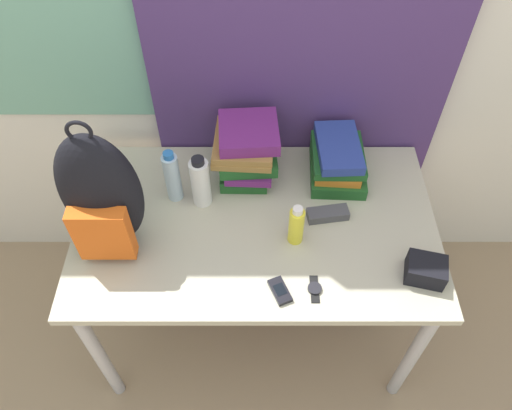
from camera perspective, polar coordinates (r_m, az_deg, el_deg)
The scene contains 14 objects.
ground_plane at distance 2.33m, azimuth -0.02°, elevation -21.53°, with size 12.00×12.00×0.00m, color #9E8466.
wall_back at distance 1.85m, azimuth -0.13°, elevation 19.25°, with size 6.00×0.06×2.50m.
curtain_blue at distance 1.81m, azimuth 5.50°, elevation 18.25°, with size 1.12×0.04×2.50m.
desk at distance 1.89m, azimuth 0.00°, elevation -3.63°, with size 1.31×0.78×0.77m.
backpack at distance 1.66m, azimuth -17.25°, elevation 0.98°, with size 0.26×0.20×0.54m.
book_stack_left at distance 1.89m, azimuth -1.10°, elevation 6.25°, with size 0.25×0.27×0.24m.
book_stack_center at distance 1.95m, azimuth 9.33°, elevation 5.08°, with size 0.22×0.28×0.16m.
water_bottle at distance 1.84m, azimuth -9.52°, elevation 3.22°, with size 0.06×0.06×0.23m.
sports_bottle at distance 1.81m, azimuth -6.36°, elevation 2.64°, with size 0.07×0.07×0.22m.
sunscreen_bottle at distance 1.71m, azimuth 4.62°, elevation -2.35°, with size 0.05×0.05×0.17m.
cell_phone at distance 1.66m, azimuth 2.73°, elevation -9.77°, with size 0.08×0.11×0.02m.
sunglasses_case at distance 1.84m, azimuth 8.21°, elevation -1.04°, with size 0.16×0.08×0.04m.
camera_pouch at distance 1.75m, azimuth 18.83°, elevation -7.06°, with size 0.15×0.13×0.08m.
wristwatch at distance 1.67m, azimuth 6.70°, elevation -9.49°, with size 0.05×0.10×0.01m.
Camera 1 is at (0.00, -0.71, 2.22)m, focal length 35.00 mm.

